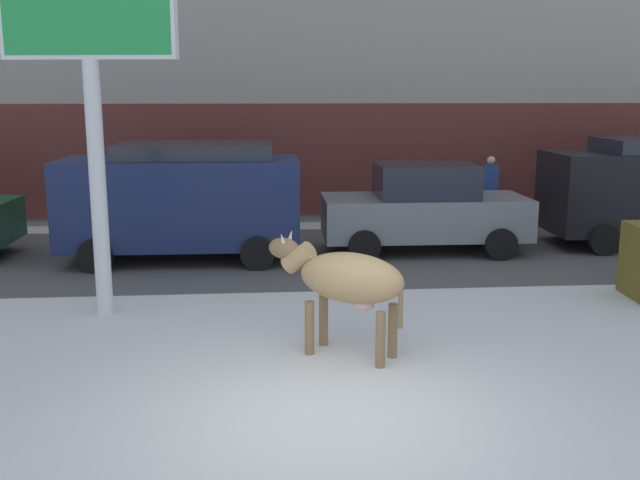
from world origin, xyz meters
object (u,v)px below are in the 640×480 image
object	(u,v)px
car_grey_sedan	(424,209)
cow_tan	(346,279)
car_navy_van	(182,198)
billboard	(87,17)
pedestrian_near_billboard	(490,191)
pedestrian_by_cars	(283,193)

from	to	relation	value
car_grey_sedan	cow_tan	bearing A→B (deg)	-111.60
car_navy_van	car_grey_sedan	size ratio (longest dim) A/B	1.10
cow_tan	billboard	bearing A→B (deg)	148.84
car_grey_sedan	pedestrian_near_billboard	world-z (taller)	car_grey_sedan
cow_tan	car_grey_sedan	world-z (taller)	car_grey_sedan
cow_tan	car_navy_van	world-z (taller)	car_navy_van
cow_tan	pedestrian_by_cars	size ratio (longest dim) A/B	1.05
pedestrian_near_billboard	pedestrian_by_cars	world-z (taller)	same
pedestrian_by_cars	pedestrian_near_billboard	bearing A→B (deg)	0.00
cow_tan	car_grey_sedan	bearing A→B (deg)	68.40
car_grey_sedan	pedestrian_by_cars	distance (m)	4.01
car_navy_van	pedestrian_by_cars	bearing A→B (deg)	56.81
billboard	car_grey_sedan	bearing A→B (deg)	33.95
pedestrian_by_cars	cow_tan	bearing A→B (deg)	-86.83
billboard	car_navy_van	world-z (taller)	billboard
car_navy_van	car_grey_sedan	world-z (taller)	car_navy_van
billboard	car_navy_van	size ratio (longest dim) A/B	1.20
cow_tan	pedestrian_near_billboard	xyz separation A→B (m)	(4.65, 8.78, -0.11)
billboard	pedestrian_near_billboard	bearing A→B (deg)	39.77
billboard	pedestrian_near_billboard	world-z (taller)	billboard
car_grey_sedan	pedestrian_near_billboard	distance (m)	3.64
car_navy_van	pedestrian_by_cars	xyz separation A→B (m)	(2.08, 3.18, -0.36)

